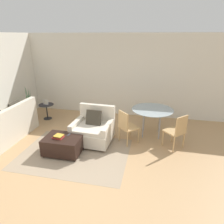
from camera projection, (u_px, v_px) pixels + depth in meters
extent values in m
plane|color=tan|center=(84.00, 177.00, 4.01)|extent=(20.00, 20.00, 0.00)
cube|color=silver|center=(118.00, 76.00, 6.79)|extent=(12.00, 0.06, 2.75)
cube|color=gray|center=(75.00, 153.00, 4.82)|extent=(2.56, 1.90, 0.00)
cube|color=beige|center=(62.00, 171.00, 4.20)|extent=(2.51, 0.07, 0.00)
cube|color=beige|center=(68.00, 163.00, 4.45)|extent=(2.51, 0.07, 0.00)
cube|color=beige|center=(73.00, 156.00, 4.70)|extent=(2.51, 0.07, 0.00)
cube|color=beige|center=(77.00, 150.00, 4.95)|extent=(2.51, 0.07, 0.00)
cube|color=beige|center=(81.00, 145.00, 5.19)|extent=(2.51, 0.07, 0.00)
cube|color=beige|center=(84.00, 140.00, 5.44)|extent=(2.51, 0.07, 0.00)
cube|color=beige|center=(4.00, 132.00, 5.42)|extent=(0.89, 1.93, 0.45)
cube|color=beige|center=(13.00, 116.00, 5.17)|extent=(0.14, 1.93, 0.51)
cube|color=beige|center=(22.00, 108.00, 6.11)|extent=(0.82, 0.12, 0.26)
cube|color=#383328|center=(14.00, 109.00, 5.61)|extent=(0.19, 0.40, 0.41)
cube|color=beige|center=(93.00, 134.00, 5.27)|extent=(1.03, 0.99, 0.32)
cube|color=beige|center=(92.00, 128.00, 5.16)|extent=(0.78, 0.86, 0.10)
cube|color=beige|center=(97.00, 114.00, 5.48)|extent=(0.99, 0.17, 0.54)
cube|color=beige|center=(77.00, 124.00, 5.28)|extent=(0.17, 0.87, 0.20)
cube|color=beige|center=(108.00, 127.00, 5.07)|extent=(0.17, 0.87, 0.20)
cylinder|color=brown|center=(72.00, 146.00, 5.09)|extent=(0.05, 0.05, 0.06)
cylinder|color=brown|center=(103.00, 151.00, 4.89)|extent=(0.05, 0.05, 0.06)
cylinder|color=brown|center=(84.00, 133.00, 5.79)|extent=(0.05, 0.05, 0.06)
cylinder|color=brown|center=(112.00, 136.00, 5.59)|extent=(0.05, 0.05, 0.06)
cube|color=#383328|center=(94.00, 117.00, 5.22)|extent=(0.40, 0.24, 0.40)
cube|color=black|center=(63.00, 144.00, 4.76)|extent=(0.86, 0.64, 0.39)
cylinder|color=black|center=(44.00, 156.00, 4.67)|extent=(0.04, 0.04, 0.04)
cylinder|color=black|center=(75.00, 160.00, 4.52)|extent=(0.04, 0.04, 0.04)
cylinder|color=black|center=(55.00, 145.00, 5.16)|extent=(0.04, 0.04, 0.04)
cylinder|color=black|center=(83.00, 148.00, 5.01)|extent=(0.04, 0.04, 0.04)
cube|color=#B72D28|center=(58.00, 137.00, 4.67)|extent=(0.25, 0.19, 0.02)
cube|color=black|center=(58.00, 136.00, 4.67)|extent=(0.21, 0.15, 0.02)
cube|color=gold|center=(59.00, 136.00, 4.65)|extent=(0.22, 0.21, 0.02)
cube|color=#333338|center=(69.00, 135.00, 4.81)|extent=(0.07, 0.14, 0.01)
cylinder|color=brown|center=(31.00, 114.00, 6.82)|extent=(0.33, 0.33, 0.28)
cylinder|color=black|center=(31.00, 111.00, 6.77)|extent=(0.30, 0.30, 0.02)
cone|color=#286033|center=(30.00, 100.00, 6.62)|extent=(0.05, 0.12, 0.76)
cone|color=#286033|center=(30.00, 99.00, 6.68)|extent=(0.16, 0.07, 0.77)
cone|color=#286033|center=(28.00, 99.00, 6.65)|extent=(0.10, 0.15, 0.77)
cone|color=#286033|center=(27.00, 98.00, 6.59)|extent=(0.13, 0.13, 0.87)
cone|color=#286033|center=(28.00, 98.00, 6.55)|extent=(0.13, 0.08, 0.89)
cylinder|color=black|center=(46.00, 105.00, 6.65)|extent=(0.49, 0.49, 0.02)
cylinder|color=black|center=(47.00, 112.00, 6.74)|extent=(0.04, 0.04, 0.48)
cylinder|color=black|center=(48.00, 118.00, 6.83)|extent=(0.27, 0.27, 0.02)
cube|color=silver|center=(46.00, 102.00, 6.62)|extent=(0.17, 0.04, 0.15)
cube|color=#B2A893|center=(46.00, 102.00, 6.61)|extent=(0.15, 0.03, 0.13)
cube|color=silver|center=(46.00, 103.00, 6.66)|extent=(0.02, 0.03, 0.07)
cylinder|color=#99A8AD|center=(153.00, 109.00, 5.47)|extent=(1.14, 1.14, 0.01)
cylinder|color=#99999E|center=(143.00, 125.00, 5.45)|extent=(0.04, 0.04, 0.76)
cylinder|color=#99999E|center=(160.00, 126.00, 5.36)|extent=(0.04, 0.04, 0.76)
cylinder|color=#99999E|center=(144.00, 119.00, 5.85)|extent=(0.04, 0.04, 0.76)
cylinder|color=#99999E|center=(160.00, 120.00, 5.76)|extent=(0.04, 0.04, 0.76)
cube|color=tan|center=(129.00, 127.00, 5.18)|extent=(0.59, 0.59, 0.03)
cube|color=tan|center=(123.00, 120.00, 5.00)|extent=(0.29, 0.29, 0.45)
cylinder|color=tan|center=(138.00, 136.00, 5.21)|extent=(0.03, 0.03, 0.42)
cylinder|color=tan|center=(130.00, 131.00, 5.50)|extent=(0.03, 0.03, 0.42)
cylinder|color=tan|center=(127.00, 140.00, 5.03)|extent=(0.03, 0.03, 0.42)
cylinder|color=tan|center=(119.00, 134.00, 5.31)|extent=(0.03, 0.03, 0.42)
cube|color=tan|center=(174.00, 131.00, 4.96)|extent=(0.59, 0.59, 0.03)
cube|color=tan|center=(182.00, 125.00, 4.72)|extent=(0.29, 0.29, 0.45)
cylinder|color=tan|center=(172.00, 135.00, 5.27)|extent=(0.03, 0.03, 0.42)
cylinder|color=tan|center=(163.00, 138.00, 5.09)|extent=(0.03, 0.03, 0.42)
cylinder|color=tan|center=(184.00, 140.00, 4.99)|extent=(0.03, 0.03, 0.42)
cylinder|color=tan|center=(174.00, 144.00, 4.81)|extent=(0.03, 0.03, 0.42)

